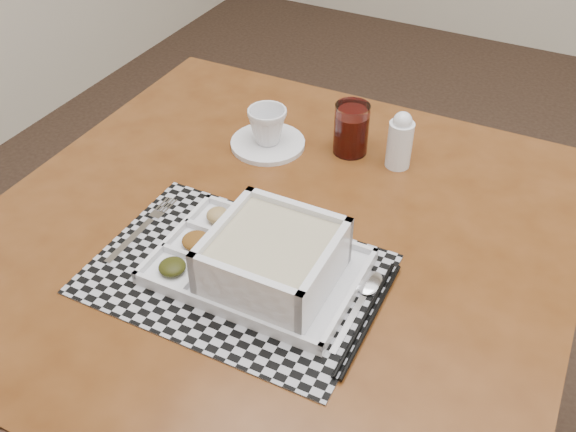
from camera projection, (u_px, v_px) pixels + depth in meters
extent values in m
cube|color=#4A250D|center=(275.00, 237.00, 1.11)|extent=(0.99, 0.99, 0.04)
cylinder|color=#4A250D|center=(209.00, 195.00, 1.80)|extent=(0.05, 0.05, 0.70)
cylinder|color=#4A250D|center=(531.00, 298.00, 1.50)|extent=(0.05, 0.05, 0.70)
cube|color=#4A250D|center=(361.00, 145.00, 1.44)|extent=(0.84, 0.04, 0.08)
cube|color=#4A250D|center=(89.00, 197.00, 1.29)|extent=(0.04, 0.84, 0.08)
cube|color=#4A250D|center=(515.00, 345.00, 1.00)|extent=(0.04, 0.84, 0.08)
cube|color=#9D9DA4|center=(236.00, 274.00, 1.01)|extent=(0.45, 0.32, 0.00)
cube|color=silver|center=(258.00, 269.00, 1.01)|extent=(0.32, 0.22, 0.01)
cube|color=silver|center=(288.00, 224.00, 1.08)|extent=(0.32, 0.01, 0.01)
cube|color=silver|center=(223.00, 309.00, 0.93)|extent=(0.32, 0.01, 0.01)
cube|color=silver|center=(174.00, 234.00, 1.06)|extent=(0.01, 0.22, 0.01)
cube|color=silver|center=(350.00, 296.00, 0.95)|extent=(0.01, 0.22, 0.01)
cube|color=silver|center=(217.00, 249.00, 1.03)|extent=(0.01, 0.20, 0.01)
cube|color=silver|center=(183.00, 254.00, 1.02)|extent=(0.08, 0.01, 0.01)
cube|color=silver|center=(205.00, 229.00, 1.07)|extent=(0.08, 0.01, 0.01)
ellipsoid|color=black|center=(172.00, 267.00, 0.99)|extent=(0.04, 0.04, 0.02)
ellipsoid|color=#4A2C0C|center=(196.00, 240.00, 1.04)|extent=(0.05, 0.05, 0.02)
ellipsoid|color=olive|center=(218.00, 215.00, 1.08)|extent=(0.04, 0.04, 0.02)
cube|color=silver|center=(274.00, 276.00, 0.98)|extent=(0.18, 0.18, 0.01)
cube|color=silver|center=(298.00, 225.00, 1.02)|extent=(0.18, 0.01, 0.09)
cube|color=silver|center=(245.00, 295.00, 0.90)|extent=(0.18, 0.01, 0.09)
cube|color=silver|center=(224.00, 241.00, 0.99)|extent=(0.01, 0.18, 0.09)
cube|color=silver|center=(325.00, 276.00, 0.93)|extent=(0.01, 0.18, 0.09)
cube|color=#C6BE93|center=(273.00, 260.00, 0.96)|extent=(0.16, 0.16, 0.07)
cube|color=silver|center=(130.00, 240.00, 1.07)|extent=(0.01, 0.12, 0.00)
cube|color=silver|center=(157.00, 215.00, 1.12)|extent=(0.02, 0.02, 0.00)
cube|color=silver|center=(162.00, 204.00, 1.14)|extent=(0.00, 0.04, 0.00)
cube|color=silver|center=(165.00, 205.00, 1.14)|extent=(0.00, 0.04, 0.00)
cube|color=silver|center=(168.00, 206.00, 1.14)|extent=(0.00, 0.04, 0.00)
cube|color=silver|center=(171.00, 207.00, 1.14)|extent=(0.00, 0.04, 0.00)
cube|color=silver|center=(348.00, 324.00, 0.93)|extent=(0.01, 0.12, 0.00)
ellipsoid|color=silver|center=(370.00, 283.00, 0.99)|extent=(0.04, 0.06, 0.01)
cylinder|color=black|center=(365.00, 316.00, 0.94)|extent=(0.01, 0.24, 0.01)
cylinder|color=black|center=(372.00, 319.00, 0.93)|extent=(0.01, 0.24, 0.01)
cylinder|color=silver|center=(268.00, 143.00, 1.29)|extent=(0.15, 0.15, 0.01)
imported|color=silver|center=(267.00, 126.00, 1.26)|extent=(0.08, 0.08, 0.07)
cylinder|color=white|center=(351.00, 129.00, 1.24)|extent=(0.07, 0.07, 0.10)
cylinder|color=#410705|center=(351.00, 134.00, 1.25)|extent=(0.06, 0.06, 0.08)
cylinder|color=silver|center=(400.00, 145.00, 1.21)|extent=(0.05, 0.05, 0.09)
sphere|color=silver|center=(403.00, 121.00, 1.18)|extent=(0.04, 0.04, 0.04)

